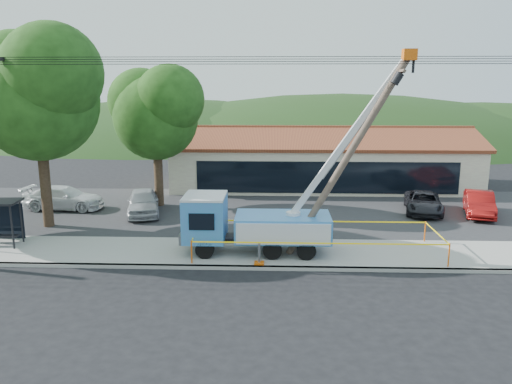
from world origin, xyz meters
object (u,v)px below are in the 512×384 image
object	(u,v)px
utility_truck	(253,221)
car_silver	(144,216)
leaning_pole	(352,149)
car_dark	(423,214)
car_red	(478,217)
car_white	(65,211)

from	to	relation	value
utility_truck	car_silver	distance (m)	9.70
leaning_pole	car_dark	bearing A→B (deg)	54.67
car_red	car_white	bearing A→B (deg)	-165.38
car_silver	car_dark	distance (m)	16.90
car_red	car_white	size ratio (longest dim) A/B	0.87
leaning_pole	car_dark	size ratio (longest dim) A/B	1.99
leaning_pole	car_dark	xyz separation A→B (m)	(5.65, 7.97, -5.00)
utility_truck	car_red	bearing A→B (deg)	28.88
car_silver	car_white	distance (m)	5.37
utility_truck	car_dark	size ratio (longest dim) A/B	2.24
car_silver	car_red	distance (m)	20.00
leaning_pole	utility_truck	bearing A→B (deg)	177.14
utility_truck	car_silver	bearing A→B (deg)	135.85
utility_truck	car_dark	bearing A→B (deg)	37.80
utility_truck	leaning_pole	bearing A→B (deg)	-2.86
utility_truck	car_red	distance (m)	15.07
car_dark	car_red	bearing A→B (deg)	1.87
leaning_pole	car_dark	distance (m)	10.98
utility_truck	leaning_pole	size ratio (longest dim) A/B	1.13
utility_truck	leaning_pole	world-z (taller)	utility_truck
car_silver	car_dark	bearing A→B (deg)	-10.09
leaning_pole	car_white	world-z (taller)	leaning_pole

